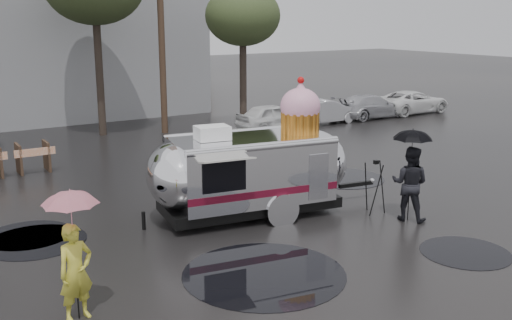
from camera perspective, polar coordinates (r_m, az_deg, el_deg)
ground at (r=14.18m, az=5.45°, el=-7.58°), size 120.00×120.00×0.00m
puddles at (r=14.52m, az=-1.57°, el=-6.99°), size 12.18×8.51×0.01m
utility_pole at (r=26.63m, az=-9.02°, el=12.39°), size 1.60×0.28×9.00m
tree_right at (r=27.35m, az=-1.27°, el=13.50°), size 3.36×3.36×6.42m
parked_cars at (r=30.32m, az=9.19°, el=5.11°), size 13.20×1.90×1.50m
airstream_trailer at (r=15.50m, az=-0.33°, el=-0.71°), size 6.69×2.89×3.64m
person_left at (r=10.79m, az=-16.79°, el=-10.21°), size 0.70×0.55×1.72m
umbrella_pink at (r=10.41m, az=-17.19°, el=-4.75°), size 1.15×1.15×2.34m
person_right at (r=15.67m, az=14.43°, el=-2.19°), size 0.92×1.06×1.92m
umbrella_black at (r=15.43m, az=14.65°, el=1.40°), size 1.22×1.22×2.38m
tripod at (r=16.03m, az=11.28°, el=-2.09°), size 0.54×0.60×1.45m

